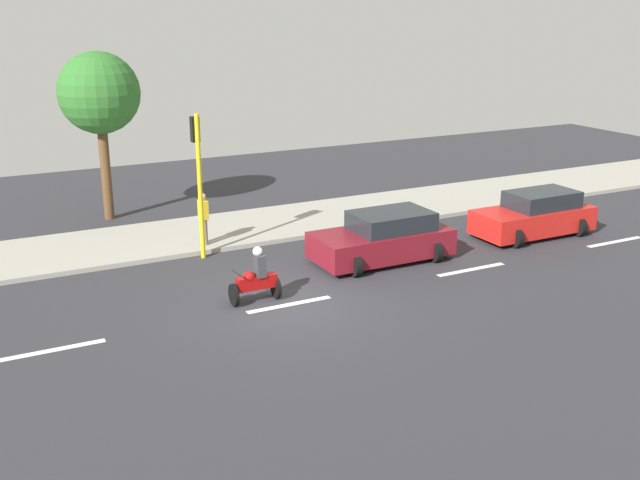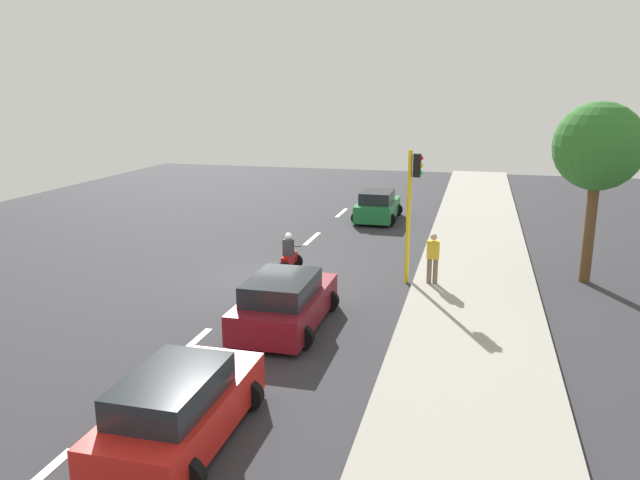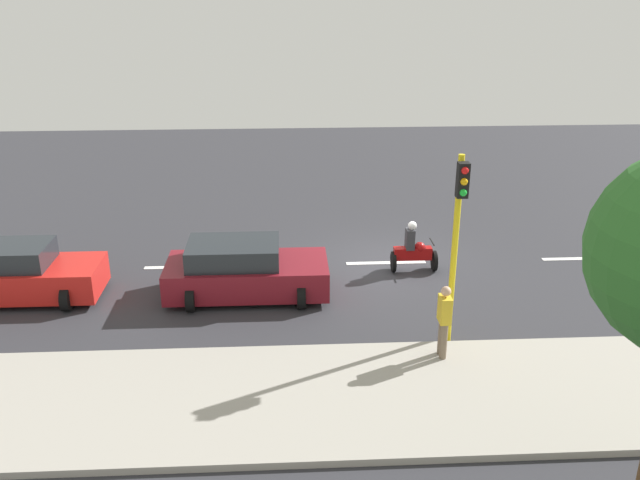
% 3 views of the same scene
% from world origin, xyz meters
% --- Properties ---
extents(ground_plane, '(40.00, 60.00, 0.10)m').
position_xyz_m(ground_plane, '(0.00, 0.00, -0.05)').
color(ground_plane, '#2D2D33').
extents(sidewalk, '(4.00, 60.00, 0.15)m').
position_xyz_m(sidewalk, '(7.00, 0.00, 0.07)').
color(sidewalk, '#9E998E').
rests_on(sidewalk, ground).
extents(lane_stripe_north, '(0.20, 2.40, 0.01)m').
position_xyz_m(lane_stripe_north, '(0.00, -6.00, 0.01)').
color(lane_stripe_north, white).
rests_on(lane_stripe_north, ground).
extents(lane_stripe_mid, '(0.20, 2.40, 0.01)m').
position_xyz_m(lane_stripe_mid, '(0.00, 0.00, 0.01)').
color(lane_stripe_mid, white).
rests_on(lane_stripe_mid, ground).
extents(lane_stripe_south, '(0.20, 2.40, 0.01)m').
position_xyz_m(lane_stripe_south, '(0.00, 6.00, 0.01)').
color(lane_stripe_south, white).
rests_on(lane_stripe_south, ground).
extents(lane_stripe_far_south, '(0.20, 2.40, 0.01)m').
position_xyz_m(lane_stripe_far_south, '(0.00, 12.00, 0.01)').
color(lane_stripe_far_south, white).
rests_on(lane_stripe_far_south, ground).
extents(car_red, '(2.17, 4.21, 1.52)m').
position_xyz_m(car_red, '(1.85, -10.11, 0.71)').
color(car_red, red).
rests_on(car_red, ground).
extents(car_maroon, '(2.37, 4.29, 1.52)m').
position_xyz_m(car_maroon, '(1.97, -4.13, 0.71)').
color(car_maroon, maroon).
rests_on(car_maroon, ground).
extents(car_green, '(2.19, 3.88, 1.52)m').
position_xyz_m(car_green, '(2.14, 10.61, 0.71)').
color(car_green, '#1E7238').
rests_on(car_green, ground).
extents(motorcycle, '(0.60, 1.30, 1.53)m').
position_xyz_m(motorcycle, '(0.61, 0.68, 0.64)').
color(motorcycle, black).
rests_on(motorcycle, ground).
extents(pedestrian_near_signal, '(0.40, 0.24, 1.69)m').
position_xyz_m(pedestrian_near_signal, '(5.63, 0.40, 1.06)').
color(pedestrian_near_signal, '#72604C').
rests_on(pedestrian_near_signal, sidewalk).
extents(traffic_light_corner, '(0.49, 0.24, 4.50)m').
position_xyz_m(traffic_light_corner, '(4.85, 0.76, 2.93)').
color(traffic_light_corner, yellow).
rests_on(traffic_light_corner, ground).
extents(street_tree_north, '(2.89, 2.89, 6.05)m').
position_xyz_m(street_tree_north, '(10.64, 2.38, 4.55)').
color(street_tree_north, brown).
rests_on(street_tree_north, ground).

